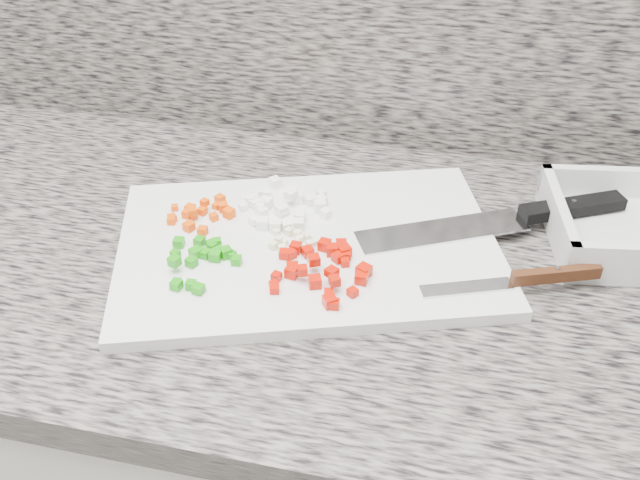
{
  "coord_description": "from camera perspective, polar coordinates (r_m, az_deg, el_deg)",
  "views": [
    {
      "loc": [
        0.28,
        0.74,
        1.45
      ],
      "look_at": [
        0.13,
        1.42,
        0.94
      ],
      "focal_mm": 40.0,
      "sensor_mm": 36.0,
      "label": 1
    }
  ],
  "objects": [
    {
      "name": "carrot_pile",
      "position": [
        0.94,
        -9.44,
        2.09
      ],
      "size": [
        0.09,
        0.09,
        0.02
      ],
      "color": "#EA4A05",
      "rests_on": "cutting_board"
    },
    {
      "name": "countertop",
      "position": [
        0.94,
        -7.4,
        -0.93
      ],
      "size": [
        3.96,
        0.64,
        0.04
      ],
      "primitive_type": "cube",
      "color": "slate",
      "rests_on": "cabinet"
    },
    {
      "name": "cabinet",
      "position": [
        1.26,
        -5.76,
        -17.39
      ],
      "size": [
        3.92,
        0.62,
        0.86
      ],
      "primitive_type": "cube",
      "color": "silver",
      "rests_on": "ground"
    },
    {
      "name": "garlic_pile",
      "position": [
        0.88,
        -2.26,
        -0.03
      ],
      "size": [
        0.06,
        0.05,
        0.01
      ],
      "color": "beige",
      "rests_on": "cutting_board"
    },
    {
      "name": "paring_knife",
      "position": [
        0.86,
        16.72,
        -2.93
      ],
      "size": [
        0.21,
        0.09,
        0.02
      ],
      "rotation": [
        0.0,
        0.0,
        0.37
      ],
      "color": "silver",
      "rests_on": "cutting_board"
    },
    {
      "name": "chef_knife",
      "position": [
        0.97,
        16.36,
        1.92
      ],
      "size": [
        0.34,
        0.2,
        0.02
      ],
      "rotation": [
        0.0,
        0.0,
        0.47
      ],
      "color": "silver",
      "rests_on": "cutting_board"
    },
    {
      "name": "cutting_board",
      "position": [
        0.89,
        -0.97,
        -0.52
      ],
      "size": [
        0.55,
        0.45,
        0.02
      ],
      "primitive_type": "cube",
      "rotation": [
        0.0,
        0.0,
        0.33
      ],
      "color": "silver",
      "rests_on": "countertop"
    },
    {
      "name": "green_pepper_pile",
      "position": [
        0.86,
        -9.43,
        -1.43
      ],
      "size": [
        0.09,
        0.1,
        0.02
      ],
      "color": "#1A910D",
      "rests_on": "cutting_board"
    },
    {
      "name": "red_pepper_pile",
      "position": [
        0.84,
        0.22,
        -2.19
      ],
      "size": [
        0.12,
        0.12,
        0.02
      ],
      "color": "#C01102",
      "rests_on": "cutting_board"
    },
    {
      "name": "onion_pile",
      "position": [
        0.94,
        -2.89,
        2.78
      ],
      "size": [
        0.13,
        0.12,
        0.02
      ],
      "color": "white",
      "rests_on": "cutting_board"
    }
  ]
}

